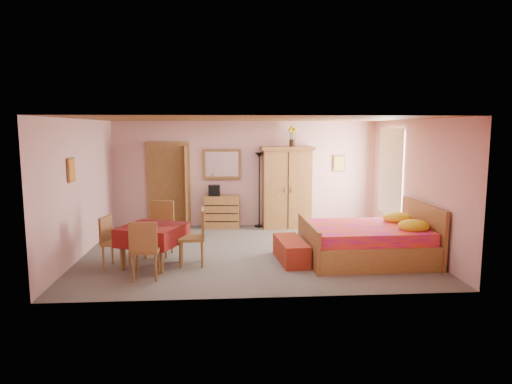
{
  "coord_description": "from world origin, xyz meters",
  "views": [
    {
      "loc": [
        -0.54,
        -8.78,
        2.42
      ],
      "look_at": [
        0.1,
        0.3,
        1.15
      ],
      "focal_mm": 32.0,
      "sensor_mm": 36.0,
      "label": 1
    }
  ],
  "objects": [
    {
      "name": "chair_south",
      "position": [
        -1.82,
        -1.5,
        0.49
      ],
      "size": [
        0.44,
        0.44,
        0.97
      ],
      "primitive_type": "cube",
      "rotation": [
        0.0,
        0.0,
        -0.0
      ],
      "color": "brown",
      "rests_on": "floor"
    },
    {
      "name": "wall_mirror",
      "position": [
        -0.59,
        2.46,
        1.55
      ],
      "size": [
        0.93,
        0.05,
        0.74
      ],
      "primitive_type": "cube",
      "rotation": [
        0.0,
        0.0,
        -0.0
      ],
      "color": "silver",
      "rests_on": "wall_back"
    },
    {
      "name": "stereo",
      "position": [
        -0.79,
        2.26,
        0.92
      ],
      "size": [
        0.29,
        0.21,
        0.26
      ],
      "primitive_type": "cube",
      "rotation": [
        0.0,
        0.0,
        0.03
      ],
      "color": "black",
      "rests_on": "chest_of_drawers"
    },
    {
      "name": "chair_east",
      "position": [
        -1.13,
        -0.8,
        0.5
      ],
      "size": [
        0.48,
        0.48,
        1.01
      ],
      "primitive_type": "cube",
      "rotation": [
        0.0,
        0.0,
        1.61
      ],
      "color": "olive",
      "rests_on": "floor"
    },
    {
      "name": "sunflower_vase",
      "position": [
        1.11,
        2.21,
        2.23
      ],
      "size": [
        0.2,
        0.2,
        0.48
      ],
      "primitive_type": "cube",
      "rotation": [
        0.0,
        0.0,
        0.06
      ],
      "color": "yellow",
      "rests_on": "wardrobe"
    },
    {
      "name": "floor",
      "position": [
        0.0,
        0.0,
        0.0
      ],
      "size": [
        6.5,
        6.5,
        0.0
      ],
      "primitive_type": "plane",
      "color": "#615C55",
      "rests_on": "ground"
    },
    {
      "name": "picture_back",
      "position": [
        2.35,
        2.47,
        1.55
      ],
      "size": [
        0.3,
        0.04,
        0.4
      ],
      "primitive_type": "cube",
      "color": "#D8BF59",
      "rests_on": "wall_back"
    },
    {
      "name": "chair_north",
      "position": [
        -1.79,
        -0.13,
        0.52
      ],
      "size": [
        0.55,
        0.55,
        1.03
      ],
      "primitive_type": "cube",
      "rotation": [
        0.0,
        0.0,
        2.95
      ],
      "color": "#915F31",
      "rests_on": "floor"
    },
    {
      "name": "wall_back",
      "position": [
        0.0,
        2.5,
        1.3
      ],
      "size": [
        6.5,
        0.1,
        2.6
      ],
      "primitive_type": "cube",
      "color": "#D79D9C",
      "rests_on": "floor"
    },
    {
      "name": "ceiling",
      "position": [
        0.0,
        0.0,
        2.6
      ],
      "size": [
        6.5,
        6.5,
        0.0
      ],
      "primitive_type": "plane",
      "rotation": [
        3.14,
        0.0,
        0.0
      ],
      "color": "brown",
      "rests_on": "wall_back"
    },
    {
      "name": "bed",
      "position": [
        2.07,
        -0.71,
        0.53
      ],
      "size": [
        2.3,
        1.83,
        1.05
      ],
      "primitive_type": "cube",
      "rotation": [
        0.0,
        0.0,
        0.02
      ],
      "color": "#C21283",
      "rests_on": "floor"
    },
    {
      "name": "dining_table",
      "position": [
        -1.81,
        -0.81,
        0.36
      ],
      "size": [
        1.28,
        1.28,
        0.73
      ],
      "primitive_type": "cube",
      "rotation": [
        0.0,
        0.0,
        -0.37
      ],
      "color": "maroon",
      "rests_on": "floor"
    },
    {
      "name": "floor_lamp",
      "position": [
        0.32,
        2.3,
        0.92
      ],
      "size": [
        0.3,
        0.3,
        1.84
      ],
      "primitive_type": "cube",
      "rotation": [
        0.0,
        0.0,
        -0.36
      ],
      "color": "black",
      "rests_on": "floor"
    },
    {
      "name": "chest_of_drawers",
      "position": [
        -0.59,
        2.25,
        0.4
      ],
      "size": [
        0.87,
        0.48,
        0.79
      ],
      "primitive_type": "cube",
      "rotation": [
        0.0,
        0.0,
        -0.07
      ],
      "color": "#AC713A",
      "rests_on": "floor"
    },
    {
      "name": "picture_left",
      "position": [
        -3.22,
        -0.6,
        1.7
      ],
      "size": [
        0.04,
        0.32,
        0.42
      ],
      "primitive_type": "cube",
      "color": "orange",
      "rests_on": "wall_left"
    },
    {
      "name": "wall_front",
      "position": [
        0.0,
        -2.5,
        1.3
      ],
      "size": [
        6.5,
        0.1,
        2.6
      ],
      "primitive_type": "cube",
      "color": "#D79D9C",
      "rests_on": "floor"
    },
    {
      "name": "doorway",
      "position": [
        -1.9,
        2.47,
        1.02
      ],
      "size": [
        1.06,
        0.12,
        2.15
      ],
      "primitive_type": "cube",
      "color": "#9E6B35",
      "rests_on": "floor"
    },
    {
      "name": "window",
      "position": [
        3.21,
        1.2,
        1.45
      ],
      "size": [
        0.08,
        1.4,
        1.95
      ],
      "primitive_type": "cube",
      "color": "white",
      "rests_on": "wall_right"
    },
    {
      "name": "wardrobe",
      "position": [
        0.98,
        2.16,
        0.99
      ],
      "size": [
        1.28,
        0.67,
        1.99
      ],
      "primitive_type": "cube",
      "rotation": [
        0.0,
        0.0,
        0.01
      ],
      "color": "#AA7439",
      "rests_on": "floor"
    },
    {
      "name": "chair_west",
      "position": [
        -2.44,
        -0.86,
        0.45
      ],
      "size": [
        0.5,
        0.5,
        0.9
      ],
      "primitive_type": "cube",
      "rotation": [
        0.0,
        0.0,
        -1.81
      ],
      "color": "#B0803B",
      "rests_on": "floor"
    },
    {
      "name": "wall_left",
      "position": [
        -3.25,
        0.0,
        1.3
      ],
      "size": [
        0.1,
        5.0,
        2.6
      ],
      "primitive_type": "cube",
      "color": "#D79D9C",
      "rests_on": "floor"
    },
    {
      "name": "wall_right",
      "position": [
        3.25,
        0.0,
        1.3
      ],
      "size": [
        0.1,
        5.0,
        2.6
      ],
      "primitive_type": "cube",
      "color": "#D79D9C",
      "rests_on": "floor"
    },
    {
      "name": "bench",
      "position": [
        0.67,
        -0.71,
        0.2
      ],
      "size": [
        0.54,
        1.24,
        0.4
      ],
      "primitive_type": "cube",
      "rotation": [
        0.0,
        0.0,
        0.08
      ],
      "color": "maroon",
      "rests_on": "floor"
    }
  ]
}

